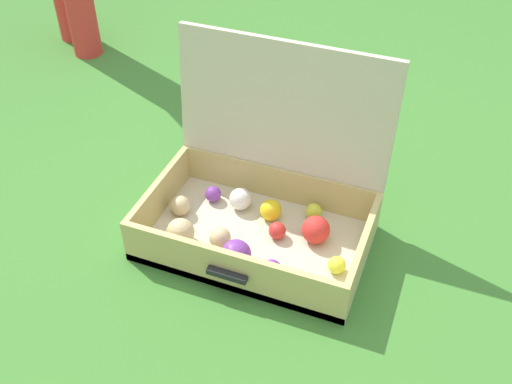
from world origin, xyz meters
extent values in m
plane|color=#3D7A2D|center=(0.00, 0.00, 0.00)|extent=(16.00, 16.00, 0.00)
cube|color=beige|center=(-0.03, 0.05, 0.01)|extent=(0.63, 0.39, 0.03)
cube|color=tan|center=(-0.34, 0.05, 0.07)|extent=(0.02, 0.39, 0.14)
cube|color=tan|center=(0.27, 0.05, 0.07)|extent=(0.02, 0.39, 0.14)
cube|color=tan|center=(-0.03, -0.14, 0.07)|extent=(0.59, 0.02, 0.14)
cube|color=tan|center=(-0.03, 0.23, 0.07)|extent=(0.59, 0.02, 0.14)
cube|color=beige|center=(-0.03, 0.26, 0.33)|extent=(0.63, 0.06, 0.39)
cube|color=black|center=(-0.03, -0.16, 0.08)|extent=(0.11, 0.02, 0.02)
sphere|color=white|center=(-0.12, 0.15, 0.06)|extent=(0.07, 0.07, 0.07)
sphere|color=red|center=(0.02, 0.07, 0.05)|extent=(0.05, 0.05, 0.05)
sphere|color=#D1B784|center=(-0.22, -0.05, 0.06)|extent=(0.08, 0.08, 0.08)
sphere|color=#CCDB38|center=(0.10, 0.18, 0.05)|extent=(0.05, 0.05, 0.05)
sphere|color=purple|center=(-0.21, 0.15, 0.05)|extent=(0.05, 0.05, 0.05)
sphere|color=#CCDB38|center=(0.22, 0.00, 0.05)|extent=(0.05, 0.05, 0.05)
sphere|color=red|center=(0.13, 0.09, 0.07)|extent=(0.08, 0.08, 0.08)
sphere|color=#D1B784|center=(-0.12, -0.02, 0.06)|extent=(0.06, 0.06, 0.06)
sphere|color=purple|center=(-0.04, -0.08, 0.07)|extent=(0.08, 0.08, 0.08)
sphere|color=#D1B784|center=(-0.28, 0.06, 0.06)|extent=(0.06, 0.06, 0.06)
sphere|color=yellow|center=(-0.02, 0.13, 0.06)|extent=(0.06, 0.06, 0.06)
sphere|color=purple|center=(0.06, -0.08, 0.05)|extent=(0.05, 0.05, 0.05)
camera|label=1|loc=(0.41, -1.09, 1.24)|focal=41.90mm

